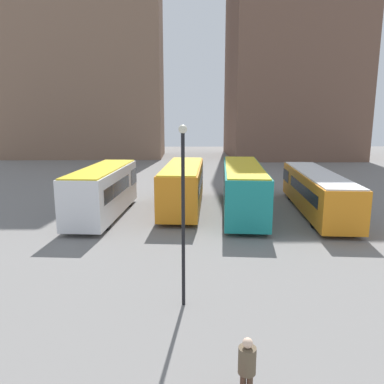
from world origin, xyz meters
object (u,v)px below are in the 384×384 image
at_px(bus_0, 103,190).
at_px(bus_1, 183,185).
at_px(bus_2, 243,187).
at_px(lamp_post_0, 183,204).
at_px(traveler, 247,364).
at_px(bus_3, 316,190).

bearing_deg(bus_0, bus_1, -63.94).
height_order(bus_1, bus_2, bus_2).
relative_size(bus_0, lamp_post_0, 1.53).
height_order(traveler, lamp_post_0, lamp_post_0).
xyz_separation_m(bus_1, traveler, (1.54, -18.58, -0.76)).
relative_size(bus_1, traveler, 6.39).
distance_m(bus_0, bus_1, 5.58).
xyz_separation_m(bus_0, lamp_post_0, (5.27, -12.00, 1.86)).
bearing_deg(bus_3, bus_1, 87.94).
distance_m(bus_1, lamp_post_0, 14.16).
bearing_deg(lamp_post_0, traveler, -72.19).
xyz_separation_m(bus_3, traveler, (-7.60, -17.43, -0.57)).
relative_size(bus_3, traveler, 7.84).
bearing_deg(bus_3, bus_2, 93.71).
bearing_deg(lamp_post_0, bus_0, 113.73).
height_order(bus_2, bus_3, bus_2).
bearing_deg(bus_2, bus_1, 81.44).
bearing_deg(lamp_post_0, bus_1, 90.32).
relative_size(bus_1, lamp_post_0, 1.64).
distance_m(traveler, lamp_post_0, 5.47).
bearing_deg(bus_2, bus_3, -85.89).
height_order(bus_3, traveler, bus_3).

